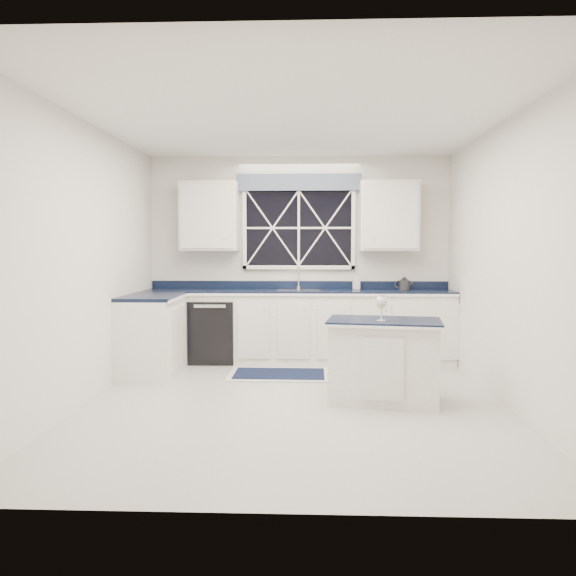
{
  "coord_description": "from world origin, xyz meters",
  "views": [
    {
      "loc": [
        0.14,
        -5.31,
        1.51
      ],
      "look_at": [
        -0.07,
        0.4,
        1.08
      ],
      "focal_mm": 35.0,
      "sensor_mm": 36.0,
      "label": 1
    }
  ],
  "objects_px": {
    "dishwasher": "(215,330)",
    "soap_bottle": "(356,281)",
    "island": "(384,360)",
    "wine_glass": "(381,303)",
    "kettle": "(404,284)",
    "faucet": "(299,277)"
  },
  "relations": [
    {
      "from": "dishwasher",
      "to": "wine_glass",
      "type": "bearing_deg",
      "value": -45.15
    },
    {
      "from": "wine_glass",
      "to": "faucet",
      "type": "bearing_deg",
      "value": 111.21
    },
    {
      "from": "dishwasher",
      "to": "kettle",
      "type": "relative_size",
      "value": 3.36
    },
    {
      "from": "dishwasher",
      "to": "soap_bottle",
      "type": "relative_size",
      "value": 3.91
    },
    {
      "from": "dishwasher",
      "to": "faucet",
      "type": "height_order",
      "value": "faucet"
    },
    {
      "from": "island",
      "to": "kettle",
      "type": "distance_m",
      "value": 2.14
    },
    {
      "from": "kettle",
      "to": "soap_bottle",
      "type": "bearing_deg",
      "value": 176.04
    },
    {
      "from": "island",
      "to": "faucet",
      "type": "bearing_deg",
      "value": 121.92
    },
    {
      "from": "dishwasher",
      "to": "soap_bottle",
      "type": "bearing_deg",
      "value": 6.1
    },
    {
      "from": "dishwasher",
      "to": "kettle",
      "type": "height_order",
      "value": "kettle"
    },
    {
      "from": "dishwasher",
      "to": "kettle",
      "type": "bearing_deg",
      "value": 2.93
    },
    {
      "from": "island",
      "to": "kettle",
      "type": "height_order",
      "value": "kettle"
    },
    {
      "from": "island",
      "to": "kettle",
      "type": "relative_size",
      "value": 4.76
    },
    {
      "from": "dishwasher",
      "to": "kettle",
      "type": "xyz_separation_m",
      "value": [
        2.49,
        0.13,
        0.61
      ]
    },
    {
      "from": "faucet",
      "to": "kettle",
      "type": "height_order",
      "value": "faucet"
    },
    {
      "from": "island",
      "to": "wine_glass",
      "type": "bearing_deg",
      "value": -106.22
    },
    {
      "from": "kettle",
      "to": "wine_glass",
      "type": "height_order",
      "value": "kettle"
    },
    {
      "from": "faucet",
      "to": "wine_glass",
      "type": "bearing_deg",
      "value": -68.79
    },
    {
      "from": "dishwasher",
      "to": "soap_bottle",
      "type": "height_order",
      "value": "soap_bottle"
    },
    {
      "from": "dishwasher",
      "to": "island",
      "type": "height_order",
      "value": "dishwasher"
    },
    {
      "from": "faucet",
      "to": "wine_glass",
      "type": "xyz_separation_m",
      "value": [
        0.83,
        -2.13,
        -0.13
      ]
    },
    {
      "from": "kettle",
      "to": "soap_bottle",
      "type": "distance_m",
      "value": 0.62
    }
  ]
}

